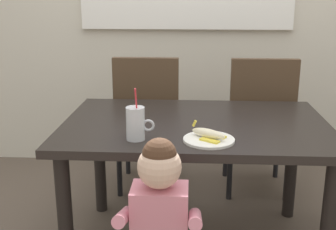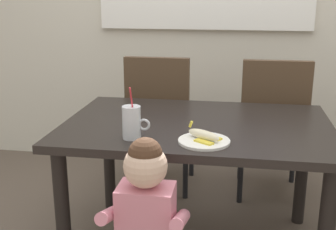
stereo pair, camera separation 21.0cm
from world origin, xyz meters
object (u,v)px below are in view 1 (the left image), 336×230
dining_chair_right (259,118)px  peeled_banana (209,134)px  toddler_standing (160,214)px  dining_table (195,140)px  snack_plate (209,140)px  dining_chair_left (148,117)px  milk_cup (136,125)px

dining_chair_right → peeled_banana: (-0.37, -0.96, 0.21)m
toddler_standing → peeled_banana: (0.19, 0.32, 0.22)m
dining_table → toddler_standing: bearing=-102.8°
dining_chair_right → snack_plate: bearing=69.1°
snack_plate → peeled_banana: peeled_banana is taller
dining_chair_left → dining_table: bearing=114.9°
dining_chair_left → milk_cup: 1.00m
dining_chair_left → dining_chair_right: bearing=179.9°
dining_chair_left → dining_chair_right: 0.75m
snack_plate → milk_cup: bearing=179.5°
dining_table → milk_cup: 0.43m
dining_chair_left → dining_chair_right: (0.75, -0.00, 0.00)m
dining_chair_left → snack_plate: (0.38, -0.97, 0.18)m
dining_table → dining_chair_left: 0.76m
dining_table → snack_plate: (0.06, -0.29, 0.10)m
toddler_standing → peeled_banana: toddler_standing is taller
snack_plate → peeled_banana: size_ratio=1.38×
milk_cup → dining_chair_right: bearing=54.2°
dining_table → milk_cup: (-0.27, -0.29, 0.16)m
dining_chair_right → peeled_banana: 1.05m
toddler_standing → snack_plate: bearing=58.3°
dining_chair_left → milk_cup: (0.05, -0.97, 0.24)m
dining_table → dining_chair_right: dining_chair_right is taller
dining_chair_right → milk_cup: bearing=54.2°
dining_chair_right → peeled_banana: bearing=68.9°
dining_chair_left → dining_chair_right: same height
dining_table → dining_chair_right: 0.81m
dining_chair_right → peeled_banana: size_ratio=5.75×
dining_chair_left → toddler_standing: bearing=97.9°
dining_chair_right → snack_plate: (-0.37, -0.97, 0.18)m
toddler_standing → milk_cup: milk_cup is taller
dining_table → snack_plate: snack_plate is taller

